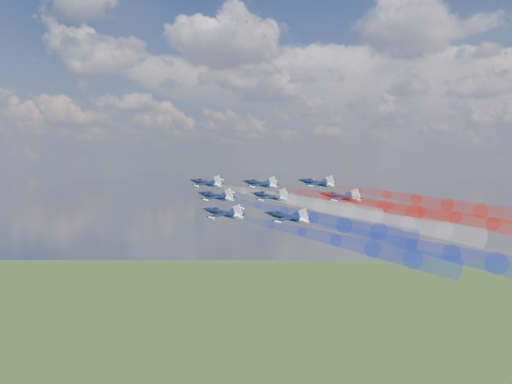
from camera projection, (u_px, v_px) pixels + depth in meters
The scene contains 16 objects.
jet_lead at pixel (206, 183), 156.78m from camera, with size 9.97×12.47×3.32m, color black, non-canonical shape.
trail_lead at pixel (292, 200), 138.81m from camera, with size 4.16×46.76×4.16m, color white, non-canonical shape.
jet_inner_left at pixel (216, 196), 142.30m from camera, with size 9.97×12.47×3.32m, color black, non-canonical shape.
trail_inner_left at pixel (313, 217), 124.33m from camera, with size 4.16×46.76×4.16m, color #1833D4, non-canonical shape.
jet_inner_right at pixel (260, 184), 156.31m from camera, with size 9.97×12.47×3.32m, color black, non-canonical shape.
trail_inner_right at pixel (353, 201), 138.35m from camera, with size 4.16×46.76×4.16m, color red, non-canonical shape.
jet_outer_left at pixel (223, 213), 126.46m from camera, with size 9.97×12.47×3.32m, color black, non-canonical shape.
trail_outer_left at pixel (336, 240), 108.50m from camera, with size 4.16×46.76×4.16m, color #1833D4, non-canonical shape.
jet_center_third at pixel (270, 196), 142.56m from camera, with size 9.97×12.47×3.32m, color black, non-canonical shape.
trail_center_third at pixel (374, 217), 124.60m from camera, with size 4.16×46.76×4.16m, color white, non-canonical shape.
jet_outer_right at pixel (317, 183), 158.31m from camera, with size 9.97×12.47×3.32m, color black, non-canonical shape.
trail_outer_right at pixel (416, 200), 140.34m from camera, with size 4.16×46.76×4.16m, color red, non-canonical shape.
jet_rear_left at pixel (288, 217), 126.04m from camera, with size 9.97×12.47×3.32m, color black, non-canonical shape.
trail_rear_left at pixel (411, 245), 108.08m from camera, with size 4.16×46.76×4.16m, color #1833D4, non-canonical shape.
jet_rear_right at pixel (341, 197), 142.24m from camera, with size 9.97×12.47×3.32m, color black, non-canonical shape.
trail_rear_right at pixel (456, 218), 124.28m from camera, with size 4.16×46.76×4.16m, color red, non-canonical shape.
Camera 1 is at (55.46, -152.34, 157.22)m, focal length 40.50 mm.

